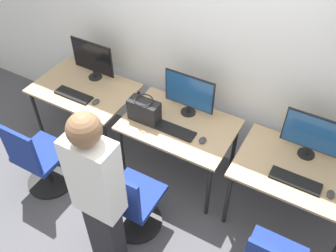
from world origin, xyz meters
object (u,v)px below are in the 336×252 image
keyboard_center (174,130)px  person_center (98,195)px  mouse_right (331,194)px  handbag (144,110)px  monitor_left (93,59)px  monitor_center (189,93)px  mouse_left (96,102)px  keyboard_left (73,95)px  monitor_right (313,135)px  mouse_center (203,140)px  office_chair_left (40,161)px  office_chair_center (132,204)px  keyboard_right (295,181)px

keyboard_center → person_center: 1.06m
mouse_right → handbag: size_ratio=0.30×
monitor_left → monitor_center: same height
mouse_left → monitor_center: size_ratio=0.18×
keyboard_left → mouse_right: (2.56, 0.02, 0.01)m
monitor_left → monitor_right: size_ratio=1.00×
keyboard_left → monitor_right: (2.29, 0.36, 0.23)m
monitor_center → mouse_center: 0.47m
monitor_center → handbag: 0.45m
monitor_center → keyboard_center: bearing=-90.0°
keyboard_left → monitor_right: size_ratio=0.83×
mouse_center → keyboard_left: bearing=-177.6°
mouse_center → mouse_left: bearing=-178.1°
person_center → monitor_right: 1.80m
office_chair_left → person_center: 1.24m
mouse_left → monitor_left: bearing=128.1°
keyboard_center → mouse_right: bearing=-1.4°
mouse_left → mouse_right: same height
office_chair_center → keyboard_right: (1.20, 0.64, 0.36)m
monitor_left → keyboard_left: size_ratio=1.21×
monitor_center → handbag: (-0.32, -0.29, -0.12)m
keyboard_left → mouse_right: size_ratio=4.61×
keyboard_left → person_center: size_ratio=0.24×
monitor_right → keyboard_left: bearing=-171.0°
mouse_left → handbag: 0.57m
mouse_center → office_chair_center: 0.85m
keyboard_center → person_center: size_ratio=0.24×
mouse_center → monitor_right: size_ratio=0.18×
monitor_left → office_chair_left: (0.04, -1.01, -0.59)m
monitor_center → mouse_center: size_ratio=5.59×
office_chair_left → keyboard_right: bearing=16.5°
keyboard_center → monitor_left: bearing=164.7°
mouse_center → handbag: (-0.61, -0.01, 0.10)m
keyboard_left → mouse_left: mouse_left is taller
monitor_center → person_center: (-0.05, -1.33, -0.02)m
monitor_left → keyboard_right: (2.29, -0.35, -0.23)m
keyboard_left → monitor_center: (1.14, 0.35, 0.23)m
keyboard_right → monitor_left: bearing=171.4°
handbag → office_chair_left: bearing=-138.4°
mouse_right → mouse_left: bearing=180.0°
monitor_left → monitor_center: bearing=-0.9°
office_chair_left → office_chair_center: bearing=1.6°
monitor_right → handbag: monitor_right is taller
mouse_center → keyboard_right: size_ratio=0.22×
person_center → keyboard_right: 1.57m
mouse_right → monitor_left: bearing=172.3°
keyboard_left → mouse_left: size_ratio=4.61×
person_center → handbag: bearing=104.3°
monitor_left → keyboard_left: monitor_left is taller
handbag → keyboard_center: bearing=-0.0°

